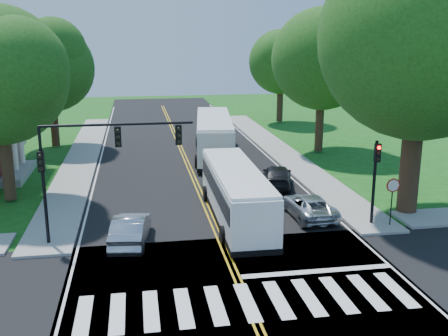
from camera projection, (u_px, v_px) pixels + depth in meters
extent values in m
plane|color=#144D13|center=(245.00, 296.00, 20.16)|extent=(140.00, 140.00, 0.00)
cube|color=black|center=(193.00, 176.00, 37.36)|extent=(14.00, 96.00, 0.01)
cube|color=black|center=(245.00, 296.00, 20.16)|extent=(60.00, 12.00, 0.01)
cube|color=gold|center=(187.00, 163.00, 41.18)|extent=(0.36, 70.00, 0.01)
cube|color=silver|center=(99.00, 166.00, 40.07)|extent=(0.12, 70.00, 0.01)
cube|color=silver|center=(271.00, 160.00, 42.29)|extent=(0.12, 70.00, 0.01)
cube|color=silver|center=(247.00, 302.00, 19.68)|extent=(12.60, 3.00, 0.01)
cube|color=silver|center=(317.00, 271.00, 22.25)|extent=(6.60, 0.40, 0.01)
cube|color=gray|center=(82.00, 158.00, 42.68)|extent=(2.60, 40.00, 0.15)
cube|color=gray|center=(279.00, 150.00, 45.38)|extent=(2.60, 40.00, 0.15)
cylinder|color=#372216|center=(411.00, 159.00, 28.82)|extent=(1.10, 1.10, 6.00)
sphere|color=#286D20|center=(422.00, 37.00, 27.22)|extent=(10.80, 10.80, 10.80)
cylinder|color=#372216|center=(7.00, 160.00, 31.04)|extent=(0.70, 0.70, 4.80)
cylinder|color=#372216|center=(54.00, 121.00, 46.46)|extent=(0.70, 0.70, 4.40)
sphere|color=#286D20|center=(50.00, 68.00, 45.31)|extent=(7.60, 7.60, 7.60)
cylinder|color=#372216|center=(320.00, 122.00, 44.32)|extent=(0.70, 0.70, 5.00)
sphere|color=#286D20|center=(322.00, 59.00, 43.03)|extent=(8.40, 8.40, 8.40)
cylinder|color=#372216|center=(280.00, 102.00, 59.84)|extent=(0.70, 0.70, 4.40)
sphere|color=#286D20|center=(281.00, 62.00, 58.73)|extent=(7.20, 7.20, 7.20)
cube|color=silver|center=(10.00, 115.00, 36.17)|extent=(1.40, 6.00, 0.45)
cube|color=gray|center=(16.00, 173.00, 37.19)|extent=(1.80, 6.00, 0.50)
cylinder|color=silver|center=(6.00, 154.00, 34.63)|extent=(0.50, 0.50, 4.20)
cylinder|color=silver|center=(14.00, 148.00, 36.74)|extent=(0.50, 0.50, 4.20)
cylinder|color=silver|center=(20.00, 142.00, 38.84)|extent=(0.50, 0.50, 4.20)
cylinder|color=black|center=(45.00, 196.00, 24.43)|extent=(0.16, 0.16, 4.60)
cube|color=black|center=(41.00, 162.00, 23.87)|extent=(0.30, 0.22, 0.95)
sphere|color=black|center=(40.00, 156.00, 23.66)|extent=(0.18, 0.18, 0.18)
cylinder|color=black|center=(117.00, 124.00, 24.19)|extent=(7.00, 0.12, 0.12)
cube|color=black|center=(118.00, 137.00, 24.18)|extent=(0.30, 0.22, 0.95)
cube|color=black|center=(178.00, 135.00, 24.64)|extent=(0.30, 0.22, 0.95)
cylinder|color=black|center=(374.00, 182.00, 27.13)|extent=(0.16, 0.16, 4.40)
cube|color=black|center=(378.00, 153.00, 26.59)|extent=(0.30, 0.22, 0.95)
sphere|color=#FF0A05|center=(379.00, 148.00, 26.39)|extent=(0.18, 0.18, 0.18)
cylinder|color=black|center=(391.00, 205.00, 27.05)|extent=(0.06, 0.06, 2.20)
cylinder|color=#A50A07|center=(393.00, 185.00, 26.77)|extent=(0.76, 0.04, 0.76)
cube|color=white|center=(236.00, 194.00, 28.26)|extent=(2.48, 10.87, 2.53)
cube|color=black|center=(236.00, 186.00, 28.14)|extent=(2.54, 10.11, 0.87)
cube|color=black|center=(221.00, 164.00, 33.42)|extent=(2.25, 0.13, 1.47)
cube|color=orange|center=(221.00, 152.00, 33.21)|extent=(1.56, 0.12, 0.29)
cube|color=black|center=(236.00, 214.00, 28.53)|extent=(2.53, 10.97, 0.28)
cube|color=white|center=(236.00, 170.00, 27.93)|extent=(2.43, 10.55, 0.20)
cylinder|color=black|center=(245.00, 191.00, 32.11)|extent=(0.31, 0.89, 0.88)
cylinder|color=black|center=(206.00, 193.00, 31.75)|extent=(0.31, 0.89, 0.88)
cylinder|color=black|center=(272.00, 232.00, 25.51)|extent=(0.31, 0.89, 0.88)
cylinder|color=black|center=(223.00, 235.00, 25.15)|extent=(0.31, 0.89, 0.88)
cube|color=white|center=(214.00, 137.00, 43.08)|extent=(4.25, 12.76, 2.92)
cube|color=black|center=(214.00, 130.00, 42.95)|extent=(4.21, 11.90, 1.01)
cube|color=black|center=(212.00, 120.00, 49.10)|extent=(2.59, 0.42, 1.70)
cube|color=orange|center=(212.00, 110.00, 48.86)|extent=(1.80, 0.33, 0.34)
cube|color=black|center=(214.00, 152.00, 43.40)|extent=(4.31, 12.87, 0.32)
cube|color=white|center=(214.00, 118.00, 42.71)|extent=(4.15, 12.38, 0.23)
cylinder|color=black|center=(228.00, 140.00, 47.42)|extent=(0.46, 1.05, 1.02)
cylinder|color=black|center=(198.00, 141.00, 47.31)|extent=(0.46, 1.05, 1.02)
cylinder|color=black|center=(233.00, 161.00, 39.72)|extent=(0.46, 1.05, 1.02)
cylinder|color=black|center=(197.00, 161.00, 39.60)|extent=(0.46, 1.05, 1.02)
imported|color=#A7A9AE|center=(131.00, 229.00, 25.05)|extent=(2.10, 4.56, 1.45)
imported|color=silver|center=(309.00, 206.00, 28.76)|extent=(2.23, 4.63, 1.27)
imported|color=black|center=(277.00, 176.00, 34.71)|extent=(3.05, 5.02, 1.36)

